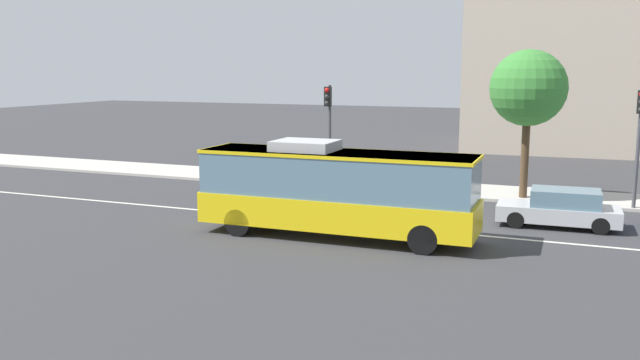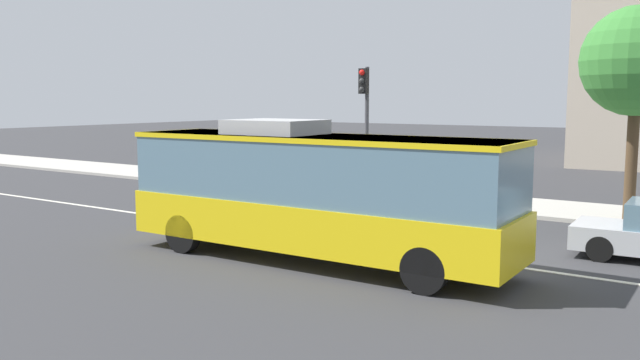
# 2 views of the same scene
# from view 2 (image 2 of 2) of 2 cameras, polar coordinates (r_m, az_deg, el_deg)

# --- Properties ---
(ground_plane) EXTENTS (160.00, 160.00, 0.00)m
(ground_plane) POSITION_cam_2_polar(r_m,az_deg,el_deg) (16.77, 13.64, -6.91)
(ground_plane) COLOR #333335
(sidewalk_kerb) EXTENTS (80.00, 3.88, 0.14)m
(sidewalk_kerb) POSITION_cam_2_polar(r_m,az_deg,el_deg) (24.77, 20.50, -2.51)
(sidewalk_kerb) COLOR #B2ADA3
(sidewalk_kerb) RESTS_ON ground_plane
(lane_centre_line) EXTENTS (76.00, 0.16, 0.01)m
(lane_centre_line) POSITION_cam_2_polar(r_m,az_deg,el_deg) (16.77, 13.64, -6.89)
(lane_centre_line) COLOR silver
(lane_centre_line) RESTS_ON ground_plane
(transit_bus) EXTENTS (10.04, 2.66, 3.46)m
(transit_bus) POSITION_cam_2_polar(r_m,az_deg,el_deg) (16.10, -0.48, -0.72)
(transit_bus) COLOR yellow
(transit_bus) RESTS_ON ground_plane
(traffic_light_near_corner) EXTENTS (0.33, 0.62, 5.20)m
(traffic_light_near_corner) POSITION_cam_2_polar(r_m,az_deg,el_deg) (25.62, 3.91, 6.07)
(traffic_light_near_corner) COLOR #47474C
(traffic_light_near_corner) RESTS_ON ground_plane
(street_tree_kerbside_left) EXTENTS (3.45, 3.45, 6.88)m
(street_tree_kerbside_left) POSITION_cam_2_polar(r_m,az_deg,el_deg) (23.11, 25.70, 9.15)
(street_tree_kerbside_left) COLOR #4C3823
(street_tree_kerbside_left) RESTS_ON ground_plane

